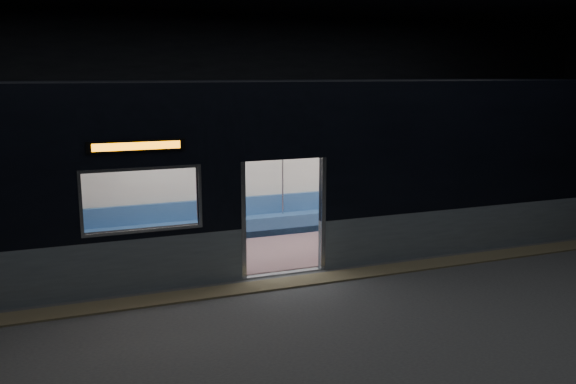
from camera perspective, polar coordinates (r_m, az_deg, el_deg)
station_floor at (r=9.96m, az=1.75°, el=-9.50°), size 24.00×14.00×0.01m
station_envelope at (r=9.33m, az=1.89°, el=12.10°), size 24.00×14.00×5.00m
tactile_strip at (r=10.44m, az=0.57°, el=-8.41°), size 22.80×0.50×0.03m
metro_car at (r=11.83m, az=-2.98°, el=3.05°), size 18.00×3.04×3.35m
passenger at (r=14.10m, az=7.45°, el=-0.07°), size 0.40×0.68×1.35m
handbag at (r=13.92m, az=7.80°, el=-0.73°), size 0.26×0.22×0.13m
transit_map at (r=14.67m, az=9.95°, el=3.06°), size 1.04×0.03×0.68m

